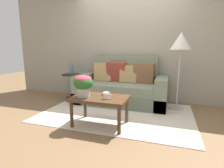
{
  "coord_description": "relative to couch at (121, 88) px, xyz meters",
  "views": [
    {
      "loc": [
        0.92,
        -3.08,
        1.18
      ],
      "look_at": [
        -0.1,
        0.0,
        0.56
      ],
      "focal_mm": 28.39,
      "sensor_mm": 36.0,
      "label": 1
    }
  ],
  "objects": [
    {
      "name": "area_rug",
      "position": [
        0.1,
        -0.67,
        -0.34
      ],
      "size": [
        2.76,
        1.85,
        0.01
      ],
      "primitive_type": "cube",
      "color": "beige",
      "rests_on": "ground"
    },
    {
      "name": "couch",
      "position": [
        0.0,
        0.0,
        0.0
      ],
      "size": [
        1.99,
        0.86,
        1.06
      ],
      "color": "#626B59",
      "rests_on": "ground"
    },
    {
      "name": "side_table",
      "position": [
        -1.27,
        -0.0,
        0.08
      ],
      "size": [
        0.45,
        0.45,
        0.61
      ],
      "color": "black",
      "rests_on": "ground"
    },
    {
      "name": "wall_back",
      "position": [
        0.1,
        0.46,
        0.97
      ],
      "size": [
        6.4,
        0.12,
        2.64
      ],
      "primitive_type": "cube",
      "color": "gray",
      "rests_on": "ground"
    },
    {
      "name": "table_vase",
      "position": [
        -1.26,
        0.01,
        0.39
      ],
      "size": [
        0.11,
        0.11,
        0.29
      ],
      "color": "slate",
      "rests_on": "side_table"
    },
    {
      "name": "coffee_table",
      "position": [
        0.0,
        -1.28,
        0.06
      ],
      "size": [
        0.87,
        0.57,
        0.47
      ],
      "color": "#442D1B",
      "rests_on": "ground"
    },
    {
      "name": "ground_plane",
      "position": [
        0.1,
        -0.68,
        -0.34
      ],
      "size": [
        14.0,
        14.0,
        0.0
      ],
      "primitive_type": "plane",
      "color": "brown"
    },
    {
      "name": "potted_plant",
      "position": [
        -0.24,
        -1.36,
        0.33
      ],
      "size": [
        0.3,
        0.3,
        0.34
      ],
      "color": "#B7B2A8",
      "rests_on": "coffee_table"
    },
    {
      "name": "snack_bowl",
      "position": [
        0.06,
        -1.16,
        0.16
      ],
      "size": [
        0.12,
        0.12,
        0.06
      ],
      "color": "silver",
      "rests_on": "coffee_table"
    },
    {
      "name": "floor_lamp",
      "position": [
        1.18,
        -0.07,
        0.94
      ],
      "size": [
        0.4,
        0.4,
        1.52
      ],
      "color": "#B2B2B7",
      "rests_on": "ground"
    },
    {
      "name": "coffee_mug",
      "position": [
        0.14,
        -1.36,
        0.17
      ],
      "size": [
        0.13,
        0.09,
        0.1
      ],
      "color": "white",
      "rests_on": "coffee_table"
    }
  ]
}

